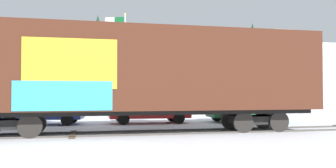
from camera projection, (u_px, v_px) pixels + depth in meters
name	position (u px, v px, depth m)	size (l,w,h in m)	color
ground_plane	(148.00, 133.00, 15.44)	(260.00, 260.00, 0.00)	silver
track	(159.00, 132.00, 15.56)	(60.02, 4.00, 0.08)	#4C4742
freight_car	(141.00, 71.00, 15.46)	(15.65, 3.48, 4.68)	#472316
flagpole	(120.00, 48.00, 26.27)	(1.51, 0.65, 7.56)	silver
hillside	(109.00, 77.00, 74.65)	(144.37, 41.96, 15.25)	silver
parked_car_blue	(42.00, 109.00, 19.82)	(4.43, 2.25, 1.72)	navy
parked_car_red	(148.00, 109.00, 20.78)	(4.61, 1.99, 1.67)	#B21E1E
parked_car_green	(244.00, 107.00, 21.68)	(4.39, 2.05, 1.85)	#1E5933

